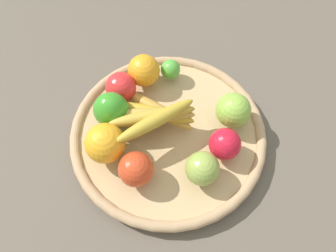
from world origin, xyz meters
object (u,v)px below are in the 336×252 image
object	(u,v)px
apple_2	(136,169)
apple_3	(233,110)
orange_0	(144,71)
banana_bunch	(154,115)
apple_1	(202,168)
lime_0	(170,69)
apple_4	(121,87)
bell_pepper	(111,110)
apple_0	(225,144)
orange_1	(105,143)

from	to	relation	value
apple_2	apple_3	xyz separation A→B (m)	(-0.12, 0.21, 0.00)
orange_0	banana_bunch	bearing A→B (deg)	8.25
orange_0	apple_1	distance (m)	0.27
banana_bunch	apple_3	bearing A→B (deg)	90.50
lime_0	apple_4	xyz separation A→B (m)	(0.05, -0.11, 0.01)
apple_4	bell_pepper	world-z (taller)	bell_pepper
lime_0	apple_1	distance (m)	0.26
lime_0	apple_4	bearing A→B (deg)	-65.53
lime_0	apple_0	bearing A→B (deg)	25.06
apple_2	bell_pepper	size ratio (longest dim) A/B	0.81
apple_3	apple_2	bearing A→B (deg)	-60.08
apple_0	orange_0	world-z (taller)	orange_0
apple_0	apple_4	world-z (taller)	apple_4
apple_0	lime_0	size ratio (longest dim) A/B	1.44
orange_1	apple_4	world-z (taller)	orange_1
lime_0	apple_4	distance (m)	0.12
apple_2	lime_0	size ratio (longest dim) A/B	1.53
apple_3	apple_4	bearing A→B (deg)	-108.15
apple_2	orange_0	bearing A→B (deg)	174.69
orange_1	apple_4	bearing A→B (deg)	168.09
lime_0	orange_0	size ratio (longest dim) A/B	0.62
apple_2	lime_0	distance (m)	0.26
lime_0	bell_pepper	xyz separation A→B (m)	(0.11, -0.13, 0.02)
apple_2	bell_pepper	world-z (taller)	bell_pepper
apple_2	apple_1	distance (m)	0.13
apple_4	apple_1	size ratio (longest dim) A/B	1.00
orange_1	apple_3	xyz separation A→B (m)	(-0.06, 0.27, -0.00)
lime_0	bell_pepper	world-z (taller)	bell_pepper
orange_1	orange_0	size ratio (longest dim) A/B	1.12
apple_0	orange_0	xyz separation A→B (m)	(-0.19, -0.16, 0.00)
orange_1	lime_0	xyz separation A→B (m)	(-0.19, 0.14, -0.02)
apple_0	apple_3	world-z (taller)	apple_3
orange_0	bell_pepper	xyz separation A→B (m)	(0.10, -0.07, 0.01)
apple_0	bell_pepper	xyz separation A→B (m)	(-0.09, -0.23, 0.01)
apple_0	apple_4	distance (m)	0.26
orange_1	apple_1	distance (m)	0.20
apple_2	apple_1	size ratio (longest dim) A/B	1.03
apple_0	banana_bunch	world-z (taller)	banana_bunch
banana_bunch	orange_1	bearing A→B (deg)	-58.28
apple_2	apple_4	size ratio (longest dim) A/B	1.03
lime_0	apple_3	distance (m)	0.18
apple_1	apple_3	bearing A→B (deg)	147.68
apple_4	apple_3	world-z (taller)	apple_3
apple_0	orange_1	bearing A→B (deg)	-93.12
apple_0	apple_3	distance (m)	0.08
orange_0	apple_1	bearing A→B (deg)	23.41
apple_0	bell_pepper	world-z (taller)	bell_pepper
orange_1	orange_0	world-z (taller)	orange_1
apple_0	orange_0	size ratio (longest dim) A/B	0.90
apple_3	orange_0	world-z (taller)	apple_3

